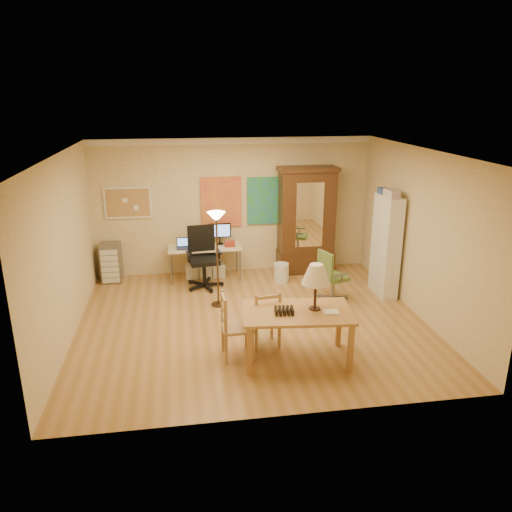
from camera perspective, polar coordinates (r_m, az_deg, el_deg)
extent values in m
plane|color=olive|center=(8.13, -0.46, -7.49)|extent=(5.50, 5.50, 0.00)
cube|color=white|center=(9.80, -2.67, 13.02)|extent=(5.50, 0.08, 0.12)
cube|color=tan|center=(9.97, -14.43, 5.92)|extent=(0.90, 0.04, 0.62)
cube|color=gold|center=(9.97, -4.01, 6.15)|extent=(0.80, 0.04, 1.00)
cube|color=teal|center=(10.08, 1.12, 6.33)|extent=(0.75, 0.04, 0.95)
cube|color=olive|center=(6.77, 4.74, -6.43)|extent=(1.54, 1.02, 0.04)
cube|color=olive|center=(6.55, -0.76, -10.82)|extent=(0.07, 0.07, 0.69)
cube|color=olive|center=(6.72, 10.76, -10.36)|extent=(0.07, 0.07, 0.69)
cube|color=olive|center=(7.20, -0.99, -7.97)|extent=(0.07, 0.07, 0.69)
cube|color=olive|center=(7.36, 9.44, -7.63)|extent=(0.07, 0.07, 0.69)
cylinder|color=black|center=(6.83, 6.72, -5.97)|extent=(0.16, 0.16, 0.02)
cylinder|color=black|center=(6.76, 6.78, -4.54)|extent=(0.04, 0.04, 0.39)
cone|color=beige|center=(6.65, 6.88, -2.07)|extent=(0.39, 0.39, 0.27)
cube|color=white|center=(6.74, 8.57, -6.38)|extent=(0.21, 0.17, 0.03)
cube|color=black|center=(6.66, 3.24, -6.26)|extent=(0.29, 0.24, 0.08)
cube|color=#A07E49|center=(7.24, 0.94, -7.24)|extent=(0.46, 0.44, 0.04)
cube|color=#A07E49|center=(7.53, 1.80, -8.03)|extent=(0.04, 0.04, 0.39)
cube|color=#A07E49|center=(7.43, -0.76, -8.39)|extent=(0.04, 0.04, 0.39)
cube|color=#A07E49|center=(7.25, 2.67, -9.12)|extent=(0.04, 0.04, 0.39)
cube|color=#A07E49|center=(7.15, 0.02, -9.52)|extent=(0.04, 0.04, 0.39)
cube|color=#A07E49|center=(7.06, 2.72, -5.92)|extent=(0.04, 0.04, 0.46)
cube|color=#A07E49|center=(6.95, 0.02, -6.28)|extent=(0.04, 0.04, 0.46)
cube|color=#A07E49|center=(6.99, 1.39, -5.76)|extent=(0.35, 0.08, 0.05)
cube|color=#A07E49|center=(6.94, -2.18, -8.12)|extent=(0.43, 0.45, 0.04)
cube|color=#A07E49|center=(6.91, -0.44, -10.43)|extent=(0.04, 0.04, 0.43)
cube|color=#A07E49|center=(7.23, -0.96, -9.02)|extent=(0.04, 0.04, 0.43)
cube|color=#A07E49|center=(6.86, -3.42, -10.67)|extent=(0.04, 0.04, 0.43)
cube|color=#A07E49|center=(7.19, -3.80, -9.23)|extent=(0.04, 0.04, 0.43)
cube|color=#A07E49|center=(6.64, -3.50, -7.03)|extent=(0.04, 0.04, 0.50)
cube|color=#A07E49|center=(6.98, -3.88, -5.73)|extent=(0.04, 0.04, 0.50)
cube|color=#A07E49|center=(6.79, -3.71, -5.98)|extent=(0.04, 0.38, 0.05)
cylinder|color=#442E1B|center=(8.74, -4.31, -5.53)|extent=(0.25, 0.25, 0.03)
cylinder|color=#442E1B|center=(8.46, -4.43, -0.66)|extent=(0.03, 0.03, 1.56)
cone|color=#FFE0A5|center=(8.23, -4.57, 4.60)|extent=(0.30, 0.30, 0.12)
cube|color=beige|center=(9.81, -5.89, 0.98)|extent=(1.42, 0.62, 0.03)
cylinder|color=slate|center=(9.65, -9.68, -1.51)|extent=(0.03, 0.03, 0.62)
cylinder|color=slate|center=(9.71, -1.82, -1.12)|extent=(0.03, 0.03, 0.62)
cylinder|color=slate|center=(10.15, -9.66, -0.51)|extent=(0.03, 0.03, 0.62)
cylinder|color=slate|center=(10.21, -2.19, -0.15)|extent=(0.03, 0.03, 0.62)
cube|color=black|center=(9.75, -8.21, 0.90)|extent=(0.28, 0.20, 0.01)
cube|color=black|center=(9.86, -8.25, 1.67)|extent=(0.28, 0.05, 0.18)
cube|color=black|center=(9.87, -4.19, 2.93)|extent=(0.44, 0.04, 0.28)
cone|color=beige|center=(9.81, -6.23, 2.67)|extent=(0.18, 0.18, 0.11)
cube|color=white|center=(9.67, -6.63, 0.80)|extent=(0.22, 0.28, 0.01)
cube|color=maroon|center=(9.78, -3.03, 1.41)|extent=(0.20, 0.14, 0.11)
cube|color=white|center=(10.00, -7.33, -1.76)|extent=(0.25, 0.21, 0.27)
cube|color=white|center=(10.01, -5.81, -1.69)|extent=(0.25, 0.21, 0.27)
cube|color=silver|center=(10.03, -4.29, -1.61)|extent=(0.25, 0.21, 0.27)
cylinder|color=black|center=(9.44, -5.92, -1.99)|extent=(0.07, 0.07, 0.44)
cube|color=black|center=(9.36, -5.97, -0.52)|extent=(0.59, 0.57, 0.08)
cube|color=black|center=(9.49, -6.30, 1.84)|extent=(0.51, 0.12, 0.58)
cube|color=black|center=(9.27, -7.76, 0.23)|extent=(0.08, 0.34, 0.03)
cube|color=black|center=(9.36, -4.26, 0.53)|extent=(0.08, 0.34, 0.03)
cylinder|color=slate|center=(8.94, 8.78, -3.68)|extent=(0.05, 0.05, 0.36)
cube|color=#50662E|center=(8.87, 8.85, -2.44)|extent=(0.54, 0.55, 0.06)
cube|color=#50662E|center=(8.66, 7.90, -1.00)|extent=(0.19, 0.40, 0.47)
cube|color=slate|center=(8.65, 9.83, -2.13)|extent=(0.26, 0.13, 0.03)
cube|color=slate|center=(9.00, 7.98, -1.24)|extent=(0.26, 0.13, 0.03)
cube|color=slate|center=(10.10, -16.21, -0.72)|extent=(0.37, 0.43, 0.75)
cube|color=silver|center=(9.89, -16.36, -1.14)|extent=(0.32, 0.02, 0.64)
cube|color=#35190E|center=(10.12, 5.76, 3.89)|extent=(1.09, 0.49, 2.07)
cube|color=#35190E|center=(10.35, 5.61, -0.51)|extent=(1.13, 0.53, 0.41)
cube|color=white|center=(9.84, 6.16, 4.65)|extent=(0.54, 0.01, 1.28)
cube|color=#35190E|center=(9.91, 5.95, 9.88)|extent=(1.17, 0.55, 0.08)
cube|color=white|center=(9.22, 14.63, 1.13)|extent=(0.27, 0.73, 1.82)
cube|color=#993333|center=(9.23, 14.52, -1.93)|extent=(0.16, 0.36, 0.22)
cube|color=#334C99|center=(9.22, 14.28, 5.01)|extent=(0.16, 0.25, 0.18)
cylinder|color=silver|center=(9.71, 2.90, -1.92)|extent=(0.30, 0.30, 0.37)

